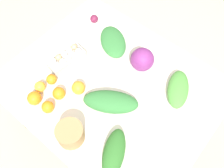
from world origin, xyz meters
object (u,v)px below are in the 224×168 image
Objects in this scene: cabbage_purple at (142,60)px; orange_1 at (59,93)px; greens_bunch_scallion at (111,102)px; orange_4 at (78,88)px; orange_0 at (51,79)px; orange_5 at (34,98)px; beet_root at (94,19)px; greens_bunch_kale at (113,42)px; greens_bunch_dandelion at (178,89)px; paper_bag at (70,134)px; egg_carton at (67,59)px; orange_3 at (48,107)px; greens_bunch_beet_tops at (114,153)px; orange_2 at (40,87)px.

cabbage_purple reaches higher than orange_1.
greens_bunch_scallion is 3.89× the size of orange_4.
orange_0 is 0.78× the size of orange_5.
greens_bunch_kale is at bearing 162.22° from beet_root.
greens_bunch_dandelion is 0.76m from orange_0.
greens_bunch_scallion is at bearing 140.20° from beet_root.
paper_bag is 1.95× the size of orange_1.
egg_carton is 3.53× the size of orange_3.
cabbage_purple is at bearing 168.90° from beet_root.
orange_5 is (0.31, -0.02, -0.01)m from paper_bag.
cabbage_purple is 0.68m from orange_5.
orange_1 is at bearing -81.96° from orange_3.
orange_1 is at bearing -126.40° from orange_5.
cabbage_purple is 2.07× the size of orange_3.
greens_bunch_scallion reaches higher than beet_root.
cabbage_purple is at bearing -2.29° from greens_bunch_dandelion.
paper_bag is at bearing -124.36° from egg_carton.
paper_bag is 2.07× the size of orange_3.
paper_bag is 0.32m from orange_5.
greens_bunch_scallion is at bearing 52.35° from greens_bunch_dandelion.
greens_bunch_beet_tops is 1.01× the size of greens_bunch_dandelion.
egg_carton is at bearing -27.13° from orange_4.
greens_bunch_scallion is at bearing -46.65° from greens_bunch_beet_tops.
orange_1 is 0.92× the size of orange_5.
beet_root is at bearing -76.85° from orange_5.
greens_bunch_scallion is (-0.41, 0.05, -0.00)m from egg_carton.
orange_0 is 0.90× the size of orange_3.
greens_bunch_beet_tops is at bearing 158.49° from orange_4.
orange_0 is 0.97× the size of orange_2.
orange_5 is (-0.16, 0.70, 0.01)m from beet_root.
orange_3 reaches higher than orange_2.
orange_5 reaches higher than orange_1.
greens_bunch_dandelion is 3.95× the size of orange_2.
cabbage_purple is 0.28m from greens_bunch_dandelion.
orange_2 is 0.80× the size of orange_4.
orange_1 reaches higher than greens_bunch_kale.
greens_bunch_scallion reaches higher than greens_bunch_kale.
greens_bunch_beet_tops and orange_5 have the same top height.
cabbage_purple is 0.64m from orange_2.
cabbage_purple reaches higher than orange_2.
cabbage_purple reaches higher than orange_4.
orange_3 is at bearing -145.08° from egg_carton.
greens_bunch_scallion is at bearing -135.36° from orange_3.
greens_bunch_scallion is at bearing -163.55° from orange_0.
orange_1 is at bearing -7.34° from greens_bunch_beet_tops.
greens_bunch_scallion reaches higher than orange_0.
beet_root is at bearing -75.57° from orange_0.
orange_5 is (0.35, 0.27, -0.00)m from greens_bunch_scallion.
greens_bunch_kale is 0.45m from greens_bunch_scallion.
greens_bunch_beet_tops and orange_4 have the same top height.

